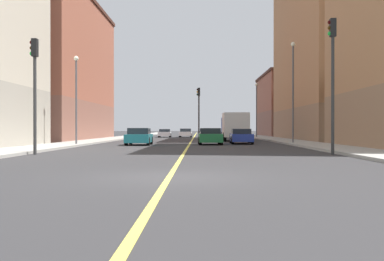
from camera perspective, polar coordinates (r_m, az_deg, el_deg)
The scene contains 19 objects.
ground_plane at distance 12.96m, azimuth -2.74°, elevation -5.62°, with size 400.00×400.00×0.00m, color #2E2E2F.
sidewalk_left at distance 62.47m, azimuth 8.81°, elevation -0.86°, with size 3.15×168.00×0.15m, color #9E9B93.
sidewalk_right at distance 62.71m, azimuth -8.48°, elevation -0.86°, with size 3.15×168.00×0.15m, color #9E9B93.
lane_center_stripe at distance 61.88m, azimuth 0.15°, elevation -0.93°, with size 0.16×154.00×0.01m, color #E5D14C.
building_left_mid at distance 55.88m, azimuth 17.71°, elevation 10.48°, with size 11.74×24.87×22.44m.
building_left_far at distance 77.40m, azimuth 12.77°, elevation 2.98°, with size 11.74×18.10×9.91m.
building_right_midblock at distance 55.84m, azimuth -17.53°, elevation 7.01°, with size 11.74×24.98×15.73m.
traffic_light_left_near at distance 24.64m, azimuth 16.58°, elevation 7.25°, with size 0.40×0.32×6.77m.
traffic_light_right_near at distance 25.08m, azimuth -18.46°, elevation 5.87°, with size 0.40×0.32×5.82m.
traffic_light_median_far at distance 52.45m, azimuth 0.81°, elevation 2.96°, with size 0.40×0.32×5.80m.
street_lamp_left_near at distance 39.46m, azimuth 12.09°, elevation 5.66°, with size 0.36×0.36×8.19m.
street_lamp_right_near at distance 36.61m, azimuth -13.79°, elevation 4.76°, with size 0.36×0.36×6.60m.
street_lamp_left_far at distance 63.66m, azimuth 7.79°, elevation 3.12°, with size 0.36×0.36×7.14m.
car_teal at distance 37.28m, azimuth -6.39°, elevation -0.75°, with size 1.94×4.31×1.34m.
car_green at distance 38.14m, azimuth 2.19°, elevation -0.73°, with size 1.97×4.00×1.33m.
car_white at distance 69.78m, azimuth -0.76°, elevation -0.29°, with size 1.88×3.97×1.26m.
car_blue at distance 40.19m, azimuth 5.95°, elevation -0.72°, with size 1.86×4.63×1.27m.
car_silver at distance 68.44m, azimuth -3.30°, elevation -0.33°, with size 1.89×4.47×1.18m.
box_truck at distance 48.45m, azimuth 5.17°, elevation 0.55°, with size 2.54×6.91×2.84m.
Camera 1 is at (0.82, -12.86, 1.34)m, focal length 44.22 mm.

